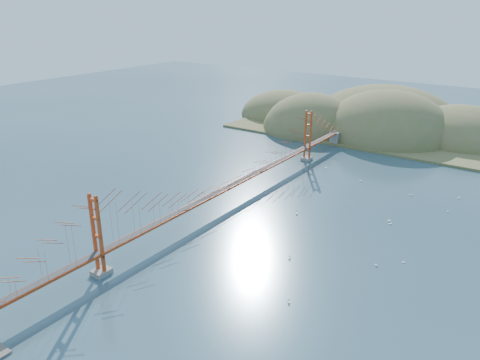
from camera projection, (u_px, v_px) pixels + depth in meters
The scene contains 15 objects.
ground at pixel (231, 202), 86.50m from camera, with size 320.00×320.00×0.00m, color #2A4554.
bridge at pixel (232, 166), 84.14m from camera, with size 2.20×94.40×12.00m.
far_headlands at pixel (374, 128), 137.78m from camera, with size 84.00×58.00×25.00m.
sailboat_7 at pixel (411, 195), 89.39m from camera, with size 0.59×0.50×0.68m.
sailboat_14 at pixel (390, 223), 77.73m from camera, with size 0.69×0.69×0.72m.
sailboat_12 at pixel (361, 180), 96.63m from camera, with size 0.58×0.55×0.66m.
sailboat_16 at pixel (297, 213), 81.64m from camera, with size 0.69×0.69×0.73m.
sailboat_1 at pixel (376, 265), 65.52m from camera, with size 0.55×0.55×0.58m.
sailboat_8 at pixel (459, 198), 87.93m from camera, with size 0.70×0.70×0.73m.
sailboat_3 at pixel (326, 167), 104.25m from camera, with size 0.58×0.58×0.62m.
sailboat_0 at pixel (290, 258), 67.31m from camera, with size 0.44×0.55×0.65m.
sailboat_15 at pixel (448, 211), 82.40m from camera, with size 0.43×0.50×0.57m.
sailboat_4 at pixel (403, 262), 66.23m from camera, with size 0.53×0.53×0.56m.
sailboat_6 at pixel (289, 301), 57.46m from camera, with size 0.57×0.57×0.60m.
sailboat_extra_1 at pixel (389, 220), 78.80m from camera, with size 0.59×0.65×0.73m.
Camera 1 is at (46.85, -64.13, 34.54)m, focal length 35.00 mm.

